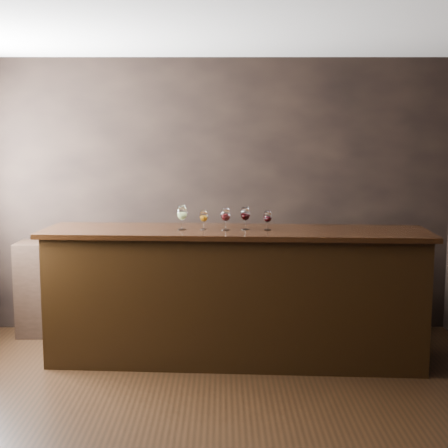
{
  "coord_description": "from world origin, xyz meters",
  "views": [
    {
      "loc": [
        0.14,
        -4.17,
        1.99
      ],
      "look_at": [
        0.16,
        1.27,
        1.24
      ],
      "focal_mm": 50.0,
      "sensor_mm": 36.0,
      "label": 1
    }
  ],
  "objects_px": {
    "back_bar_shelf": "(150,288)",
    "glass_red_c": "(268,217)",
    "bar_counter": "(235,298)",
    "glass_red_b": "(245,214)",
    "glass_amber": "(204,216)",
    "glass_white": "(182,213)",
    "glass_red_a": "(226,215)"
  },
  "relations": [
    {
      "from": "bar_counter",
      "to": "glass_amber",
      "type": "distance_m",
      "value": 0.78
    },
    {
      "from": "glass_white",
      "to": "glass_red_a",
      "type": "relative_size",
      "value": 1.09
    },
    {
      "from": "glass_white",
      "to": "glass_red_b",
      "type": "xyz_separation_m",
      "value": [
        0.56,
        0.01,
        -0.01
      ]
    },
    {
      "from": "bar_counter",
      "to": "glass_white",
      "type": "height_order",
      "value": "glass_white"
    },
    {
      "from": "glass_red_a",
      "to": "bar_counter",
      "type": "bearing_deg",
      "value": 17.58
    },
    {
      "from": "glass_amber",
      "to": "glass_red_b",
      "type": "bearing_deg",
      "value": -1.78
    },
    {
      "from": "glass_amber",
      "to": "bar_counter",
      "type": "bearing_deg",
      "value": -3.97
    },
    {
      "from": "back_bar_shelf",
      "to": "glass_amber",
      "type": "height_order",
      "value": "glass_amber"
    },
    {
      "from": "back_bar_shelf",
      "to": "bar_counter",
      "type": "bearing_deg",
      "value": -41.99
    },
    {
      "from": "glass_red_c",
      "to": "glass_amber",
      "type": "bearing_deg",
      "value": 175.46
    },
    {
      "from": "glass_red_a",
      "to": "glass_red_c",
      "type": "xyz_separation_m",
      "value": [
        0.37,
        0.0,
        -0.02
      ]
    },
    {
      "from": "back_bar_shelf",
      "to": "glass_red_b",
      "type": "bearing_deg",
      "value": -38.79
    },
    {
      "from": "back_bar_shelf",
      "to": "glass_red_a",
      "type": "bearing_deg",
      "value": -45.82
    },
    {
      "from": "back_bar_shelf",
      "to": "glass_red_b",
      "type": "height_order",
      "value": "glass_red_b"
    },
    {
      "from": "bar_counter",
      "to": "glass_red_b",
      "type": "distance_m",
      "value": 0.76
    },
    {
      "from": "glass_red_c",
      "to": "glass_red_a",
      "type": "bearing_deg",
      "value": -179.98
    },
    {
      "from": "glass_white",
      "to": "glass_red_a",
      "type": "xyz_separation_m",
      "value": [
        0.38,
        -0.03,
        -0.01
      ]
    },
    {
      "from": "back_bar_shelf",
      "to": "glass_red_c",
      "type": "bearing_deg",
      "value": -34.79
    },
    {
      "from": "glass_amber",
      "to": "glass_red_c",
      "type": "height_order",
      "value": "same"
    },
    {
      "from": "glass_white",
      "to": "glass_amber",
      "type": "bearing_deg",
      "value": 5.32
    },
    {
      "from": "glass_amber",
      "to": "glass_red_a",
      "type": "height_order",
      "value": "glass_red_a"
    },
    {
      "from": "bar_counter",
      "to": "glass_red_c",
      "type": "bearing_deg",
      "value": -1.26
    },
    {
      "from": "glass_red_a",
      "to": "glass_red_b",
      "type": "xyz_separation_m",
      "value": [
        0.17,
        0.03,
        0.0
      ]
    },
    {
      "from": "glass_red_a",
      "to": "back_bar_shelf",
      "type": "bearing_deg",
      "value": 134.18
    },
    {
      "from": "glass_amber",
      "to": "glass_red_b",
      "type": "xyz_separation_m",
      "value": [
        0.37,
        -0.01,
        0.02
      ]
    },
    {
      "from": "bar_counter",
      "to": "back_bar_shelf",
      "type": "bearing_deg",
      "value": 141.82
    },
    {
      "from": "back_bar_shelf",
      "to": "glass_red_c",
      "type": "relative_size",
      "value": 15.58
    },
    {
      "from": "back_bar_shelf",
      "to": "glass_white",
      "type": "relative_size",
      "value": 12.38
    },
    {
      "from": "glass_red_a",
      "to": "glass_red_b",
      "type": "distance_m",
      "value": 0.18
    },
    {
      "from": "back_bar_shelf",
      "to": "glass_amber",
      "type": "relative_size",
      "value": 15.6
    },
    {
      "from": "back_bar_shelf",
      "to": "glass_white",
      "type": "distance_m",
      "value": 1.21
    },
    {
      "from": "back_bar_shelf",
      "to": "glass_amber",
      "type": "xyz_separation_m",
      "value": [
        0.57,
        -0.74,
        0.83
      ]
    }
  ]
}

